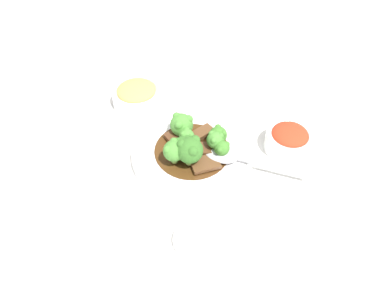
# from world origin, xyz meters

# --- Properties ---
(ground_plane) EXTENTS (4.00, 4.00, 0.00)m
(ground_plane) POSITION_xyz_m (0.00, 0.00, 0.00)
(ground_plane) COLOR white
(main_plate) EXTENTS (0.25, 0.25, 0.02)m
(main_plate) POSITION_xyz_m (0.00, 0.00, 0.01)
(main_plate) COLOR white
(main_plate) RESTS_ON ground_plane
(beef_strip_0) EXTENTS (0.07, 0.06, 0.01)m
(beef_strip_0) POSITION_xyz_m (0.01, 0.00, 0.03)
(beef_strip_0) COLOR #56331E
(beef_strip_0) RESTS_ON main_plate
(beef_strip_1) EXTENTS (0.05, 0.08, 0.01)m
(beef_strip_1) POSITION_xyz_m (-0.01, 0.04, 0.02)
(beef_strip_1) COLOR brown
(beef_strip_1) RESTS_ON main_plate
(beef_strip_2) EXTENTS (0.07, 0.07, 0.01)m
(beef_strip_2) POSITION_xyz_m (0.04, -0.02, 0.02)
(beef_strip_2) COLOR brown
(beef_strip_2) RESTS_ON main_plate
(beef_strip_3) EXTENTS (0.06, 0.05, 0.01)m
(beef_strip_3) POSITION_xyz_m (-0.04, -0.00, 0.02)
(beef_strip_3) COLOR #56331E
(beef_strip_3) RESTS_ON main_plate
(broccoli_floret_0) EXTENTS (0.04, 0.04, 0.05)m
(broccoli_floret_0) POSITION_xyz_m (-0.01, -0.05, 0.05)
(broccoli_floret_0) COLOR #7FA84C
(broccoli_floret_0) RESTS_ON main_plate
(broccoli_floret_1) EXTENTS (0.03, 0.03, 0.04)m
(broccoli_floret_1) POSITION_xyz_m (0.06, 0.01, 0.04)
(broccoli_floret_1) COLOR #7FA84C
(broccoli_floret_1) RESTS_ON main_plate
(broccoli_floret_2) EXTENTS (0.05, 0.05, 0.06)m
(broccoli_floret_2) POSITION_xyz_m (0.01, -0.03, 0.06)
(broccoli_floret_2) COLOR #8EB756
(broccoli_floret_2) RESTS_ON main_plate
(broccoli_floret_3) EXTENTS (0.04, 0.04, 0.04)m
(broccoli_floret_3) POSITION_xyz_m (0.04, 0.04, 0.04)
(broccoli_floret_3) COLOR #7FA84C
(broccoli_floret_3) RESTS_ON main_plate
(broccoli_floret_4) EXTENTS (0.05, 0.05, 0.05)m
(broccoli_floret_4) POSITION_xyz_m (-0.04, 0.03, 0.05)
(broccoli_floret_4) COLOR #8EB756
(broccoli_floret_4) RESTS_ON main_plate
(broccoli_floret_5) EXTENTS (0.04, 0.04, 0.04)m
(broccoli_floret_5) POSITION_xyz_m (-0.01, -0.02, 0.04)
(broccoli_floret_5) COLOR #8EB756
(broccoli_floret_5) RESTS_ON main_plate
(broccoli_floret_6) EXTENTS (0.03, 0.03, 0.04)m
(broccoli_floret_6) POSITION_xyz_m (-0.02, 0.01, 0.04)
(broccoli_floret_6) COLOR #8EB756
(broccoli_floret_6) RESTS_ON main_plate
(broccoli_floret_7) EXTENTS (0.03, 0.03, 0.05)m
(broccoli_floret_7) POSITION_xyz_m (0.04, 0.02, 0.05)
(broccoli_floret_7) COLOR #7FA84C
(broccoli_floret_7) RESTS_ON main_plate
(serving_spoon) EXTENTS (0.21, 0.07, 0.01)m
(serving_spoon) POSITION_xyz_m (0.08, 0.01, 0.03)
(serving_spoon) COLOR #B7B7BC
(serving_spoon) RESTS_ON main_plate
(side_bowl_kimchi) EXTENTS (0.10, 0.10, 0.05)m
(side_bowl_kimchi) POSITION_xyz_m (0.17, 0.12, 0.03)
(side_bowl_kimchi) COLOR white
(side_bowl_kimchi) RESTS_ON ground_plane
(side_bowl_appetizer) EXTENTS (0.12, 0.12, 0.05)m
(side_bowl_appetizer) POSITION_xyz_m (-0.20, 0.08, 0.02)
(side_bowl_appetizer) COLOR white
(side_bowl_appetizer) RESTS_ON ground_plane
(sauce_dish) EXTENTS (0.07, 0.07, 0.01)m
(sauce_dish) POSITION_xyz_m (0.10, -0.18, 0.01)
(sauce_dish) COLOR white
(sauce_dish) RESTS_ON ground_plane
(paper_napkin) EXTENTS (0.12, 0.10, 0.01)m
(paper_napkin) POSITION_xyz_m (-0.11, -0.17, 0.00)
(paper_napkin) COLOR white
(paper_napkin) RESTS_ON ground_plane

